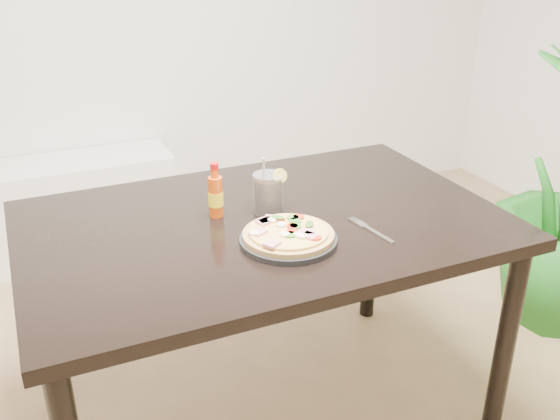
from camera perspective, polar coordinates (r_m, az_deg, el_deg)
name	(u,v)px	position (r m, az deg, el deg)	size (l,w,h in m)	color
dining_table	(264,244)	(1.88, -1.49, -3.12)	(1.40, 0.90, 0.75)	black
plate	(288,240)	(1.71, 0.77, -2.75)	(0.27, 0.27, 0.02)	black
pizza	(288,233)	(1.70, 0.73, -2.13)	(0.25, 0.25, 0.03)	tan
hot_sauce_bottle	(216,195)	(1.85, -5.90, 1.34)	(0.05, 0.05, 0.17)	#C9470B
cola_cup	(268,194)	(1.87, -1.08, 1.48)	(0.10, 0.09, 0.18)	black
fork	(370,229)	(1.80, 8.20, -1.74)	(0.04, 0.19, 0.00)	silver
plant_pot	(558,290)	(2.96, 24.04, -6.68)	(0.28, 0.28, 0.22)	brown
media_console	(30,215)	(3.28, -21.92, -0.44)	(1.40, 0.34, 0.50)	white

